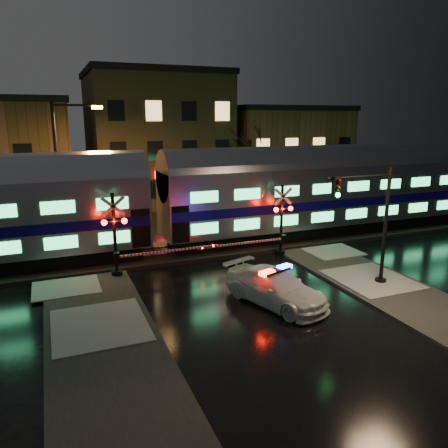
# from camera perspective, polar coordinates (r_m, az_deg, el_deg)

# --- Properties ---
(ground) EXTENTS (120.00, 120.00, 0.00)m
(ground) POSITION_cam_1_polar(r_m,az_deg,el_deg) (22.02, 0.31, -7.22)
(ground) COLOR black
(ground) RESTS_ON ground
(ballast) EXTENTS (90.00, 4.20, 0.24)m
(ballast) POSITION_cam_1_polar(r_m,az_deg,el_deg) (26.42, -3.83, -3.36)
(ballast) COLOR black
(ballast) RESTS_ON ground
(sidewalk_left) EXTENTS (4.00, 20.00, 0.12)m
(sidewalk_left) POSITION_cam_1_polar(r_m,az_deg,el_deg) (15.24, -14.58, -17.61)
(sidewalk_left) COLOR #2D2D2D
(sidewalk_left) RESTS_ON ground
(sidewalk_right) EXTENTS (4.00, 20.00, 0.12)m
(sidewalk_right) POSITION_cam_1_polar(r_m,az_deg,el_deg) (20.87, 24.06, -9.51)
(sidewalk_right) COLOR #2D2D2D
(sidewalk_right) RESTS_ON ground
(building_mid) EXTENTS (12.00, 11.00, 11.50)m
(building_mid) POSITION_cam_1_polar(r_m,az_deg,el_deg) (42.71, -8.88, 10.73)
(building_mid) COLOR brown
(building_mid) RESTS_ON ground
(building_right) EXTENTS (12.00, 10.00, 8.50)m
(building_right) POSITION_cam_1_polar(r_m,az_deg,el_deg) (47.08, 7.12, 9.22)
(building_right) COLOR brown
(building_right) RESTS_ON ground
(train) EXTENTS (51.00, 3.12, 5.92)m
(train) POSITION_cam_1_polar(r_m,az_deg,el_deg) (25.02, -9.15, 3.23)
(train) COLOR black
(train) RESTS_ON ballast
(police_car) EXTENTS (3.56, 5.41, 1.62)m
(police_car) POSITION_cam_1_polar(r_m,az_deg,el_deg) (19.17, 6.73, -8.22)
(police_car) COLOR white
(police_car) RESTS_ON ground
(crossing_signal_right) EXTENTS (5.88, 0.66, 4.16)m
(crossing_signal_right) POSITION_cam_1_polar(r_m,az_deg,el_deg) (25.17, 6.89, -0.51)
(crossing_signal_right) COLOR black
(crossing_signal_right) RESTS_ON ground
(crossing_signal_left) EXTENTS (6.10, 0.67, 4.32)m
(crossing_signal_left) POSITION_cam_1_polar(r_m,az_deg,el_deg) (22.40, -13.12, -2.39)
(crossing_signal_left) COLOR black
(crossing_signal_left) RESTS_ON ground
(traffic_light) EXTENTS (3.69, 0.68, 5.71)m
(traffic_light) POSITION_cam_1_polar(r_m,az_deg,el_deg) (21.23, 18.63, -0.17)
(traffic_light) COLOR black
(traffic_light) RESTS_ON ground
(streetlight) EXTENTS (2.94, 0.31, 8.80)m
(streetlight) POSITION_cam_1_polar(r_m,az_deg,el_deg) (28.17, -20.33, 7.19)
(streetlight) COLOR black
(streetlight) RESTS_ON ground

